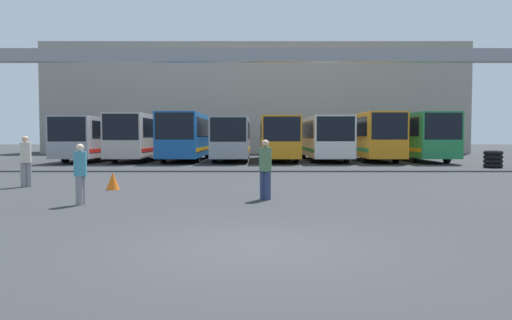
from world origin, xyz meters
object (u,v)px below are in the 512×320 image
object	(u,v)px
bus_slot_5	(325,136)
pedestrian_mid_right	(267,168)
bus_slot_0	(100,136)
bus_slot_6	(372,134)
tire_stack	(495,159)
pedestrian_near_center	(28,160)
bus_slot_1	(143,135)
bus_slot_7	(419,134)
bus_slot_4	(280,136)
bus_slot_2	(189,134)
traffic_cone	(115,181)
pedestrian_near_left	(83,172)
bus_slot_3	(234,136)

from	to	relation	value
bus_slot_5	pedestrian_mid_right	xyz separation A→B (m)	(-4.65, -22.52, -0.90)
bus_slot_0	bus_slot_6	bearing A→B (deg)	-1.96
tire_stack	pedestrian_near_center	bearing A→B (deg)	-153.64
bus_slot_1	bus_slot_5	xyz separation A→B (m)	(13.25, 0.35, -0.09)
bus_slot_1	bus_slot_7	xyz separation A→B (m)	(19.88, -0.24, 0.03)
bus_slot_4	pedestrian_mid_right	distance (m)	22.53
pedestrian_mid_right	pedestrian_near_center	size ratio (longest dim) A/B	0.94
bus_slot_2	pedestrian_mid_right	size ratio (longest dim) A/B	6.73
bus_slot_7	bus_slot_1	bearing A→B (deg)	179.32
pedestrian_mid_right	traffic_cone	world-z (taller)	pedestrian_mid_right
pedestrian_near_left	bus_slot_6	bearing A→B (deg)	161.51
bus_slot_4	pedestrian_near_center	bearing A→B (deg)	-116.87
bus_slot_7	tire_stack	world-z (taller)	bus_slot_7
bus_slot_4	pedestrian_mid_right	world-z (taller)	bus_slot_4
bus_slot_4	bus_slot_5	bearing A→B (deg)	0.80
bus_slot_0	bus_slot_6	world-z (taller)	bus_slot_6
bus_slot_2	bus_slot_7	world-z (taller)	bus_slot_2
bus_slot_0	bus_slot_5	distance (m)	16.57
bus_slot_7	tire_stack	xyz separation A→B (m)	(1.76, -7.87, -1.43)
pedestrian_near_center	pedestrian_mid_right	bearing A→B (deg)	-56.35
bus_slot_0	bus_slot_3	xyz separation A→B (m)	(9.94, -0.66, -0.02)
bus_slot_4	pedestrian_near_left	distance (m)	24.35
bus_slot_4	pedestrian_mid_right	bearing A→B (deg)	-93.40
bus_slot_2	bus_slot_4	world-z (taller)	bus_slot_2
bus_slot_1	bus_slot_4	xyz separation A→B (m)	(9.94, 0.31, -0.09)
pedestrian_mid_right	tire_stack	size ratio (longest dim) A/B	1.60
bus_slot_3	pedestrian_near_left	world-z (taller)	bus_slot_3
pedestrian_near_center	bus_slot_5	bearing A→B (deg)	22.35
bus_slot_1	bus_slot_3	world-z (taller)	bus_slot_1
pedestrian_near_left	bus_slot_4	bearing A→B (deg)	175.64
bus_slot_3	bus_slot_5	size ratio (longest dim) A/B	0.95
bus_slot_7	traffic_cone	world-z (taller)	bus_slot_7
bus_slot_0	bus_slot_2	distance (m)	6.64
pedestrian_mid_right	pedestrian_near_center	world-z (taller)	pedestrian_near_center
bus_slot_7	pedestrian_near_left	size ratio (longest dim) A/B	6.50
pedestrian_near_left	traffic_cone	bearing A→B (deg)	-166.34
bus_slot_2	traffic_cone	bearing A→B (deg)	-89.14
bus_slot_2	pedestrian_near_center	xyz separation A→B (m)	(-2.99, -18.95, -0.97)
bus_slot_6	pedestrian_mid_right	size ratio (longest dim) A/B	6.44
bus_slot_4	tire_stack	size ratio (longest dim) A/B	10.85
bus_slot_1	traffic_cone	distance (m)	19.99
bus_slot_2	pedestrian_near_left	bearing A→B (deg)	-88.73
pedestrian_near_center	bus_slot_7	bearing A→B (deg)	9.86
bus_slot_4	traffic_cone	bearing A→B (deg)	-107.64
bus_slot_3	pedestrian_near_center	xyz separation A→B (m)	(-6.30, -18.74, -0.81)
bus_slot_3	bus_slot_2	bearing A→B (deg)	176.31
pedestrian_mid_right	pedestrian_near_center	xyz separation A→B (m)	(-8.28, 3.50, 0.06)
bus_slot_5	bus_slot_6	distance (m)	3.33
bus_slot_2	bus_slot_5	size ratio (longest dim) A/B	0.99
bus_slot_5	pedestrian_near_left	distance (m)	25.43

